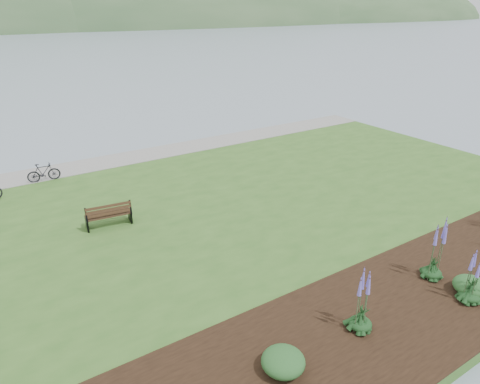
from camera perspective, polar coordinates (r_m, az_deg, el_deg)
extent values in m
plane|color=gray|center=(18.97, -7.62, -2.40)|extent=(600.00, 600.00, 0.00)
cube|color=#315B20|center=(17.28, -4.74, -4.27)|extent=(34.00, 20.00, 0.40)
cube|color=gray|center=(24.80, -14.69, 4.41)|extent=(34.00, 2.20, 0.03)
cube|color=black|center=(14.01, 22.99, -12.59)|extent=(24.00, 4.40, 0.04)
cube|color=#311F13|center=(17.26, -17.17, -2.85)|extent=(1.74, 0.79, 0.05)
cube|color=#311F13|center=(16.84, -17.11, -2.33)|extent=(1.69, 0.37, 0.52)
cube|color=black|center=(17.29, -19.73, -4.06)|extent=(0.13, 0.58, 0.46)
cube|color=black|center=(17.47, -14.44, -3.07)|extent=(0.13, 0.58, 0.46)
imported|color=black|center=(22.76, -24.72, 2.40)|extent=(0.55, 1.53, 0.90)
ellipsoid|color=#123316|center=(14.28, 28.26, -12.09)|extent=(0.62, 0.62, 0.31)
cone|color=#5B4EB6|center=(13.81, 28.97, -9.03)|extent=(0.40, 0.40, 1.49)
ellipsoid|color=#123316|center=(14.86, 24.17, -9.78)|extent=(0.62, 0.62, 0.31)
cone|color=#5B4EB6|center=(14.30, 24.93, -5.92)|extent=(0.36, 0.36, 1.98)
ellipsoid|color=#123316|center=(12.16, 15.72, -16.53)|extent=(0.62, 0.62, 0.31)
cone|color=#5B4EB6|center=(11.50, 16.33, -12.33)|extent=(0.36, 0.36, 1.88)
ellipsoid|color=#1E4C21|center=(10.69, 5.77, -21.57)|extent=(1.04, 1.04, 0.52)
ellipsoid|color=#1E4C21|center=(14.55, 28.42, -10.96)|extent=(1.01, 1.01, 0.50)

